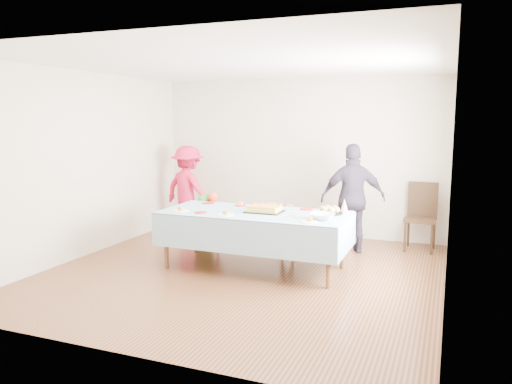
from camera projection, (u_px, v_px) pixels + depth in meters
ground at (242, 273)px, 6.59m from camera, size 5.00×5.00×0.00m
room_walls at (246, 138)px, 6.32m from camera, size 5.04×5.04×2.72m
party_table at (254, 216)px, 6.67m from camera, size 2.50×1.10×0.78m
birthday_cake at (264, 209)px, 6.66m from camera, size 0.48×0.37×0.08m
rolls_tray at (330, 211)px, 6.53m from camera, size 0.34×0.34×0.10m
punch_bowl at (322, 216)px, 6.17m from camera, size 0.32×0.32×0.08m
party_hat at (344, 205)px, 6.67m from camera, size 0.10×0.10×0.18m
fork_pile at (293, 214)px, 6.34m from camera, size 0.24×0.18×0.07m
plate_red_far_a at (208, 203)px, 7.33m from camera, size 0.19×0.19×0.01m
plate_red_far_b at (240, 206)px, 7.13m from camera, size 0.17×0.17×0.01m
plate_red_far_c at (273, 207)px, 7.03m from camera, size 0.17×0.17×0.01m
plate_red_far_d at (306, 209)px, 6.85m from camera, size 0.18×0.18×0.01m
plate_red_near at (201, 212)px, 6.60m from camera, size 0.16×0.16×0.01m
plate_white_left at (180, 211)px, 6.72m from camera, size 0.22×0.22×0.01m
plate_white_mid at (225, 215)px, 6.44m from camera, size 0.21×0.21×0.01m
plate_white_right at (309, 222)px, 6.01m from camera, size 0.21×0.21×0.01m
dining_chair at (421, 212)px, 7.71m from camera, size 0.47×0.47×1.04m
toddler_left at (214, 221)px, 7.67m from camera, size 0.36×0.26×0.91m
toddler_mid at (204, 222)px, 7.73m from camera, size 0.48×0.37×0.87m
toddler_right at (286, 231)px, 7.25m from camera, size 0.40×0.31×0.81m
adult_left at (188, 189)px, 8.86m from camera, size 1.11×0.80×1.54m
adult_right at (353, 198)px, 7.51m from camera, size 1.05×0.72×1.65m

